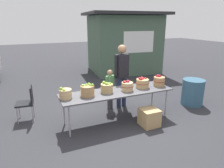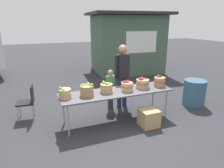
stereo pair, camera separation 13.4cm
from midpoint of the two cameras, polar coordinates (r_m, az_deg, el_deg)
name	(u,v)px [view 2 (the right image)]	position (r m, az deg, el deg)	size (l,w,h in m)	color
ground_plane	(117,120)	(5.11, 2.05, -10.08)	(40.00, 40.00, 0.00)	#2D2D33
market_table	(117,93)	(4.83, 2.14, -2.52)	(2.70, 0.76, 0.75)	#4C4C51
apple_basket_green_0	(65,93)	(4.49, -12.34, -2.49)	(0.29, 0.29, 0.26)	tan
apple_basket_green_1	(87,90)	(4.54, -6.21, -1.74)	(0.32, 0.32, 0.28)	#A87F51
apple_basket_green_2	(106,88)	(4.72, -0.76, -1.00)	(0.30, 0.30, 0.27)	tan
apple_basket_red_0	(127,86)	(4.85, 5.01, -0.61)	(0.29, 0.29, 0.26)	tan
apple_basket_red_1	(143,83)	(5.12, 9.32, 0.22)	(0.34, 0.34, 0.27)	tan
apple_basket_red_2	(160,81)	(5.34, 13.93, 0.73)	(0.30, 0.30, 0.28)	#A87F51
vendor_adult	(122,71)	(5.56, 3.61, 3.56)	(0.46, 0.28, 1.76)	#262D4C
child_customer	(110,86)	(5.51, 0.24, -0.62)	(0.27, 0.22, 1.11)	#3F3F3F
food_kiosk	(127,42)	(9.93, 4.50, 11.60)	(3.75, 3.21, 2.74)	#47604C
folding_chair	(28,100)	(5.36, -21.87, -4.12)	(0.44, 0.44, 0.86)	black
trash_barrel	(194,93)	(6.32, 22.66, -2.31)	(0.61, 0.61, 0.75)	#335972
produce_crate	(149,118)	(4.85, 11.09, -9.32)	(0.40, 0.40, 0.40)	tan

